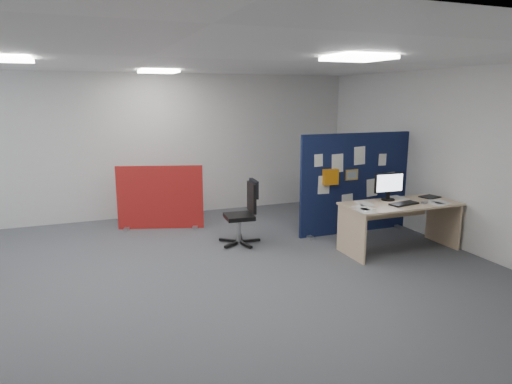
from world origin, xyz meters
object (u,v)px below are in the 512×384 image
object	(u,v)px
monitor_main	(389,185)
office_chair	(245,208)
red_divider	(160,198)
navy_divider	(354,184)
main_desk	(398,214)

from	to	relation	value
monitor_main	office_chair	size ratio (longest dim) A/B	0.48
monitor_main	red_divider	size ratio (longest dim) A/B	0.34
monitor_main	red_divider	distance (m)	3.82
navy_divider	main_desk	distance (m)	1.06
main_desk	office_chair	xyz separation A→B (m)	(-2.04, 1.09, 0.01)
red_divider	main_desk	bearing A→B (deg)	-20.36
main_desk	navy_divider	bearing A→B (deg)	96.55
navy_divider	red_divider	world-z (taller)	navy_divider
red_divider	office_chair	xyz separation A→B (m)	(1.10, -1.32, 0.02)
navy_divider	monitor_main	world-z (taller)	navy_divider
navy_divider	monitor_main	bearing A→B (deg)	-86.19
office_chair	monitor_main	bearing A→B (deg)	-20.15
main_desk	red_divider	world-z (taller)	red_divider
monitor_main	office_chair	xyz separation A→B (m)	(-1.97, 0.91, -0.40)
red_divider	navy_divider	bearing A→B (deg)	-7.60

